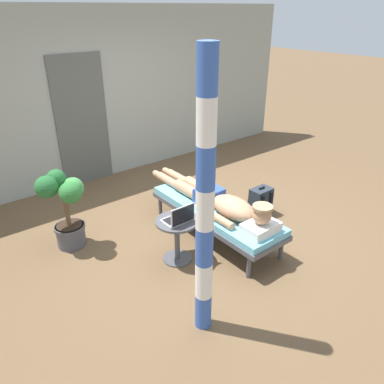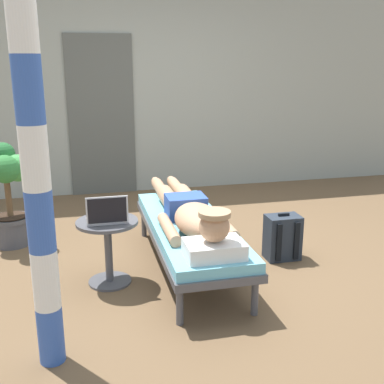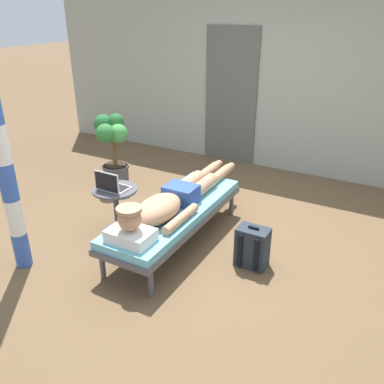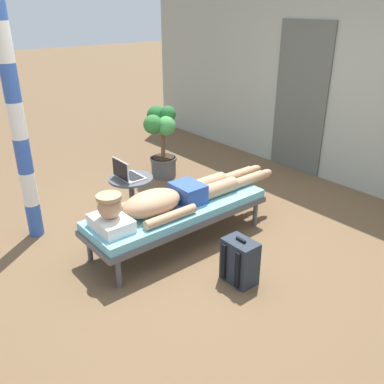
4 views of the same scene
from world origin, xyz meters
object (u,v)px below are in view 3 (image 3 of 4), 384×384
(person_reclining, at_px, (171,201))
(porch_post, at_px, (0,144))
(lounge_chair, at_px, (175,214))
(side_table, at_px, (116,203))
(backpack, at_px, (252,247))
(laptop, at_px, (111,185))
(potted_plant, at_px, (113,146))

(person_reclining, distance_m, porch_post, 1.63)
(lounge_chair, relative_size, porch_post, 0.78)
(person_reclining, height_order, porch_post, porch_post)
(side_table, distance_m, backpack, 1.55)
(side_table, xyz_separation_m, porch_post, (-0.40, -0.95, 0.87))
(lounge_chair, bearing_deg, laptop, -166.45)
(lounge_chair, relative_size, backpack, 4.49)
(side_table, relative_size, backpack, 1.23)
(porch_post, bearing_deg, lounge_chair, 44.40)
(lounge_chair, xyz_separation_m, person_reclining, (-0.00, -0.07, 0.17))
(lounge_chair, height_order, person_reclining, person_reclining)
(potted_plant, relative_size, porch_post, 0.40)
(person_reclining, height_order, side_table, person_reclining)
(potted_plant, distance_m, porch_post, 2.14)
(potted_plant, bearing_deg, person_reclining, -32.69)
(backpack, distance_m, porch_post, 2.44)
(laptop, xyz_separation_m, backpack, (1.54, 0.18, -0.39))
(backpack, bearing_deg, side_table, -175.33)
(backpack, relative_size, porch_post, 0.17)
(laptop, bearing_deg, backpack, 6.56)
(laptop, bearing_deg, lounge_chair, 13.55)
(backpack, bearing_deg, laptop, -173.44)
(backpack, relative_size, potted_plant, 0.43)
(person_reclining, bearing_deg, backpack, 5.70)
(porch_post, bearing_deg, side_table, 66.96)
(side_table, distance_m, porch_post, 1.35)
(laptop, height_order, backpack, laptop)
(lounge_chair, height_order, porch_post, porch_post)
(lounge_chair, height_order, side_table, side_table)
(backpack, bearing_deg, lounge_chair, -179.14)
(laptop, relative_size, backpack, 0.73)
(side_table, xyz_separation_m, potted_plant, (-0.86, 1.03, 0.20))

